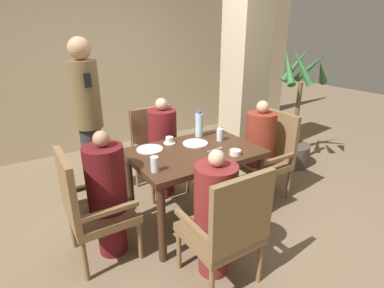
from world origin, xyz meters
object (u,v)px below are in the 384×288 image
chair_right_side (268,154)px  plate_main_right (150,149)px  glass_tall_near (220,135)px  glass_tall_mid (155,164)px  diner_in_left_chair (107,193)px  water_bottle (199,125)px  potted_palm (295,131)px  bowl_small (235,152)px  diner_in_right_chair (259,150)px  teacup_with_saucer (169,141)px  standing_host (88,116)px  diner_in_near_chair (215,213)px  chair_far_side (157,148)px  plate_main_left (195,143)px  chair_near_corner (227,227)px  chair_left_side (90,205)px  diner_in_far_chair (163,146)px

chair_right_side → plate_main_right: chair_right_side is taller
glass_tall_near → glass_tall_mid: bearing=-161.8°
diner_in_left_chair → water_bottle: bearing=15.2°
potted_palm → glass_tall_near: potted_palm is taller
diner_in_left_chair → bowl_small: size_ratio=11.06×
diner_in_right_chair → teacup_with_saucer: diner_in_right_chair is taller
standing_host → teacup_with_saucer: bearing=-52.7°
diner_in_near_chair → plate_main_right: (-0.11, 0.89, 0.23)m
chair_far_side → plate_main_right: 0.73m
chair_right_side → plate_main_right: 1.39m
potted_palm → plate_main_left: potted_palm is taller
plate_main_left → diner_in_left_chair: bearing=-171.9°
chair_far_side → potted_palm: bearing=-12.5°
potted_palm → bowl_small: 1.81m
glass_tall_mid → potted_palm: bearing=13.8°
chair_near_corner → teacup_with_saucer: 1.14m
diner_in_left_chair → plate_main_right: 0.59m
bowl_small → glass_tall_mid: glass_tall_mid is taller
diner_in_near_chair → glass_tall_near: (0.60, 0.74, 0.29)m
diner_in_left_chair → plate_main_left: 0.98m
water_bottle → plate_main_right: bearing=-173.9°
bowl_small → glass_tall_near: glass_tall_near is taller
chair_left_side → bowl_small: size_ratio=9.66×
chair_left_side → diner_in_right_chair: bearing=0.0°
diner_in_near_chair → standing_host: standing_host is taller
diner_in_near_chair → bowl_small: diner_in_near_chair is taller
plate_main_left → diner_in_far_chair: bearing=100.5°
chair_left_side → diner_in_right_chair: size_ratio=0.86×
plate_main_left → water_bottle: (0.15, 0.16, 0.12)m
plate_main_left → teacup_with_saucer: bearing=144.0°
standing_host → bowl_small: bearing=-54.7°
bowl_small → chair_right_side: bearing=21.1°
diner_in_near_chair → teacup_with_saucer: bearing=82.4°
diner_in_right_chair → glass_tall_mid: (-1.35, -0.20, 0.25)m
chair_left_side → diner_in_far_chair: 1.20m
diner_in_far_chair → standing_host: size_ratio=0.65×
teacup_with_saucer → water_bottle: size_ratio=0.44×
glass_tall_near → bowl_small: bearing=-105.9°
diner_in_near_chair → plate_main_right: size_ratio=4.24×
water_bottle → teacup_with_saucer: bearing=-178.1°
diner_in_far_chair → water_bottle: 0.54m
potted_palm → glass_tall_mid: 2.51m
chair_left_side → water_bottle: bearing=13.4°
diner_in_far_chair → water_bottle: bearing=-55.5°
plate_main_left → glass_tall_near: glass_tall_near is taller
bowl_small → glass_tall_mid: (-0.76, 0.08, 0.04)m
chair_left_side → bowl_small: 1.32m
chair_near_corner → chair_left_side: bearing=133.2°
potted_palm → plate_main_right: bearing=-176.1°
bowl_small → glass_tall_near: (0.10, 0.37, 0.04)m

